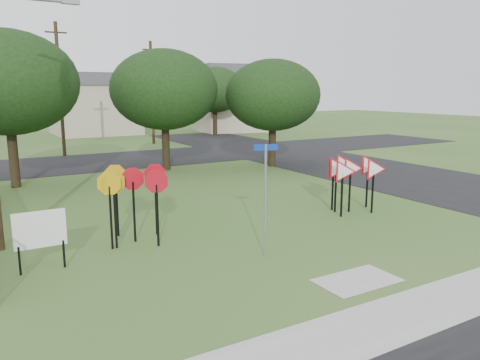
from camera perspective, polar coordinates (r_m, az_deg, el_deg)
name	(u,v)px	position (r m, az deg, el deg)	size (l,w,h in m)	color
ground	(297,252)	(13.59, 6.94, -8.68)	(140.00, 140.00, 0.00)	#355821
sidewalk	(419,310)	(10.83, 20.98, -14.60)	(30.00, 1.60, 0.02)	#9E9D95
planting_strip	(472,336)	(10.22, 26.44, -16.65)	(30.00, 0.80, 0.02)	#355821
street_right	(356,167)	(28.62, 13.96, 1.51)	(8.00, 50.00, 0.02)	black
street_far	(109,161)	(31.46, -15.70, 2.25)	(60.00, 8.00, 0.02)	black
curb_pad	(357,280)	(11.91, 14.10, -11.80)	(2.00, 1.20, 0.02)	#9E9D95
street_name_sign	(265,194)	(12.67, 3.11, -1.66)	(0.62, 0.23, 3.13)	gray
stop_sign_cluster	(131,187)	(14.23, -13.15, -0.80)	(2.30, 1.92, 2.30)	black
yield_sign_cluster	(350,170)	(18.03, 13.24, 1.20)	(2.62, 1.92, 2.14)	black
info_board	(40,232)	(12.83, -23.19, -5.80)	(1.26, 0.05, 1.58)	black
far_pole_a	(60,89)	(34.63, -21.09, 10.32)	(1.40, 0.24, 9.00)	#382B1A
far_pole_b	(152,92)	(40.57, -10.68, 10.49)	(1.40, 0.24, 8.50)	#382B1A
house_mid	(94,103)	(51.53, -17.36, 8.91)	(8.40, 8.40, 6.20)	#B9AD95
house_right	(230,98)	(52.88, -1.21, 9.98)	(8.30, 8.30, 7.20)	#B9AD95
tree_near_left	(7,83)	(24.20, -26.57, 10.55)	(6.40, 6.40, 7.27)	black
tree_near_mid	(164,90)	(26.99, -9.23, 10.80)	(6.00, 6.00, 6.80)	black
tree_near_right	(273,95)	(28.04, 4.02, 10.27)	(5.60, 5.60, 6.33)	black
tree_far_right	(215,90)	(47.45, -3.10, 10.93)	(6.00, 6.00, 6.80)	black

